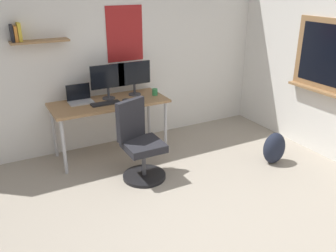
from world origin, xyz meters
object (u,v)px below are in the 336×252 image
(desk, at_px, (109,107))
(monitor_primary, at_px, (108,79))
(computer_mouse, at_px, (126,100))
(coffee_mug, at_px, (155,92))
(backpack, at_px, (274,148))
(keyboard, at_px, (106,103))
(laptop, at_px, (80,98))
(office_chair, at_px, (140,146))
(monitor_secondary, at_px, (134,76))

(desk, bearing_deg, monitor_primary, 70.53)
(desk, height_order, computer_mouse, computer_mouse)
(coffee_mug, bearing_deg, backpack, -48.06)
(keyboard, bearing_deg, laptop, 138.06)
(keyboard, xyz_separation_m, coffee_mug, (0.73, 0.05, 0.04))
(computer_mouse, bearing_deg, coffee_mug, 6.34)
(keyboard, bearing_deg, monitor_primary, 59.09)
(office_chair, height_order, laptop, laptop)
(keyboard, relative_size, computer_mouse, 3.56)
(office_chair, height_order, monitor_primary, monitor_primary)
(backpack, bearing_deg, laptop, 145.96)
(monitor_secondary, relative_size, coffee_mug, 5.04)
(desk, bearing_deg, coffee_mug, -2.83)
(laptop, relative_size, monitor_primary, 0.67)
(keyboard, xyz_separation_m, computer_mouse, (0.28, -0.00, 0.01))
(monitor_secondary, height_order, computer_mouse, monitor_secondary)
(desk, height_order, backpack, desk)
(office_chair, xyz_separation_m, backpack, (1.67, -0.51, -0.20))
(computer_mouse, height_order, coffee_mug, coffee_mug)
(monitor_secondary, xyz_separation_m, keyboard, (-0.49, -0.19, -0.26))
(monitor_secondary, distance_m, coffee_mug, 0.36)
(coffee_mug, bearing_deg, computer_mouse, -173.66)
(computer_mouse, distance_m, coffee_mug, 0.45)
(keyboard, height_order, backpack, keyboard)
(monitor_primary, bearing_deg, desk, -109.47)
(computer_mouse, bearing_deg, laptop, 156.44)
(monitor_secondary, bearing_deg, office_chair, -110.67)
(desk, height_order, monitor_primary, monitor_primary)
(keyboard, bearing_deg, desk, 47.51)
(desk, bearing_deg, backpack, -35.67)
(office_chair, relative_size, monitor_secondary, 2.05)
(monitor_primary, xyz_separation_m, keyboard, (-0.11, -0.19, -0.26))
(computer_mouse, bearing_deg, keyboard, 180.00)
(office_chair, bearing_deg, computer_mouse, 80.26)
(office_chair, xyz_separation_m, monitor_secondary, (0.33, 0.87, 0.61))
(office_chair, bearing_deg, coffee_mug, 52.08)
(laptop, xyz_separation_m, backpack, (2.10, -1.42, -0.59))
(backpack, bearing_deg, keyboard, 147.24)
(monitor_primary, distance_m, computer_mouse, 0.36)
(desk, xyz_separation_m, backpack, (1.76, -1.27, -0.47))
(keyboard, bearing_deg, backpack, -32.76)
(computer_mouse, bearing_deg, desk, 158.06)
(desk, distance_m, laptop, 0.39)
(office_chair, distance_m, coffee_mug, 1.00)
(laptop, height_order, monitor_primary, monitor_primary)
(laptop, relative_size, computer_mouse, 2.98)
(office_chair, bearing_deg, laptop, 115.09)
(desk, xyz_separation_m, keyboard, (-0.08, -0.08, 0.08))
(backpack, bearing_deg, coffee_mug, 131.94)
(monitor_primary, bearing_deg, office_chair, -86.65)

